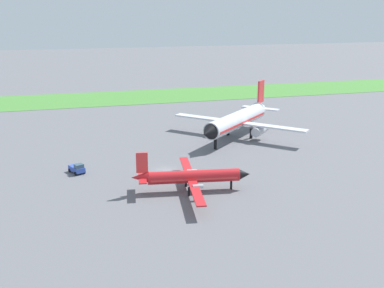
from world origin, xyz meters
name	(u,v)px	position (x,y,z in m)	size (l,w,h in m)	color
ground_plane	(166,170)	(0.00, 0.00, 0.00)	(600.00, 600.00, 0.00)	slate
grass_taxiway_strip	(114,98)	(0.00, 79.96, 0.04)	(360.00, 28.00, 0.08)	#478438
airplane_foreground_turboprop	(191,177)	(1.77, -11.84, 2.62)	(20.47, 23.82, 7.16)	red
airplane_midfield_jet	(238,120)	(22.08, 18.84, 4.36)	(27.51, 26.91, 12.10)	silver
pushback_tug_near_gate	(77,168)	(-16.47, 3.05, 0.91)	(3.18, 4.02, 1.95)	#334FB2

